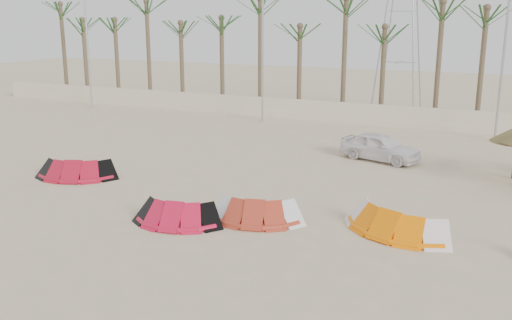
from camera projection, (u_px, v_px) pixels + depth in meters
The scene contains 12 objects.
ground at pixel (172, 247), 16.97m from camera, with size 120.00×120.00×0.00m, color beige.
boundary_wall at pixel (361, 114), 36.17m from camera, with size 60.00×0.30×1.30m, color beige.
palm_line at pixel (382, 20), 35.79m from camera, with size 52.00×4.00×7.70m.
lamp_a at pixel (87, 29), 41.26m from camera, with size 1.25×0.14×11.00m.
lamp_b at pixel (263, 31), 35.57m from camera, with size 1.25×0.14×11.00m.
lamp_c at pixel (507, 34), 29.89m from camera, with size 1.25×0.14×11.00m.
pylon at pixel (396, 111), 41.20m from camera, with size 3.00×3.00×14.00m, color #A5A8AD, non-canonical shape.
kite_red_left at pixel (81, 167), 24.26m from camera, with size 3.72×2.50×0.90m.
kite_red_mid at pixel (181, 211), 18.89m from camera, with size 3.16×1.95×0.90m.
kite_red_right at pixel (260, 208), 19.12m from camera, with size 3.36×2.14×0.90m.
kite_orange at pixel (397, 218), 18.15m from camera, with size 3.98×2.64×0.90m.
car at pixel (380, 147), 27.00m from camera, with size 1.54×3.83×1.31m, color white.
Camera 1 is at (8.91, -13.30, 6.69)m, focal length 40.00 mm.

